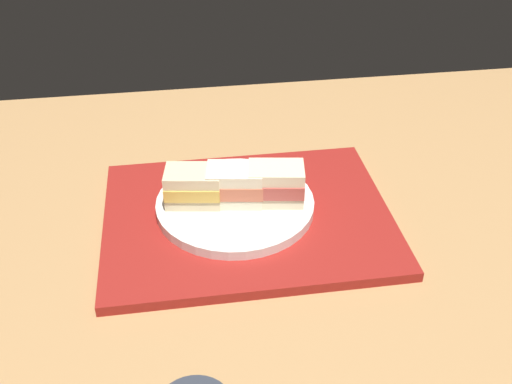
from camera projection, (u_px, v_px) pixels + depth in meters
The scene contains 6 objects.
ground_plane at pixel (275, 243), 85.55cm from camera, with size 140.00×100.00×3.00cm, color tan.
serving_tray at pixel (248, 218), 86.66cm from camera, with size 41.24×31.80×1.53cm, color maroon.
sandwich_plate at pixel (235, 204), 86.78cm from camera, with size 23.01×23.01×1.48cm, color white.
sandwich_near at pixel (276, 184), 84.90cm from camera, with size 8.61×6.64×5.57cm.
sandwich_middle at pixel (235, 185), 84.78cm from camera, with size 8.81×6.51×5.45cm.
sandwich_far at pixel (193, 186), 84.68cm from camera, with size 8.59×6.64×5.23cm.
Camera 1 is at (12.43, 64.62, 53.71)cm, focal length 41.73 mm.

